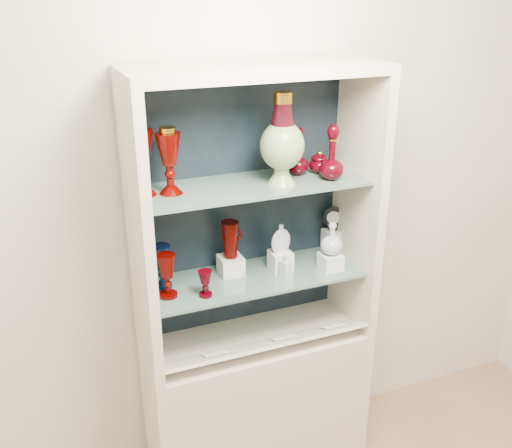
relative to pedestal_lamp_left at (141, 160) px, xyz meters
name	(u,v)px	position (x,y,z in m)	size (l,w,h in m)	color
wall_back	(237,185)	(0.44, 0.17, -0.21)	(3.50, 0.02, 2.80)	beige
cabinet_base	(256,404)	(0.44, -0.05, -1.23)	(1.00, 0.40, 0.75)	beige
cabinet_back_panel	(240,203)	(0.44, 0.14, -0.28)	(0.98, 0.02, 1.15)	black
cabinet_side_left	(139,236)	(-0.04, -0.05, -0.28)	(0.04, 0.40, 1.15)	beige
cabinet_side_right	(357,203)	(0.92, -0.05, -0.28)	(0.04, 0.40, 1.15)	beige
cabinet_top_cap	(256,70)	(0.44, -0.05, 0.31)	(1.00, 0.40, 0.04)	beige
shelf_lower	(254,277)	(0.44, -0.03, -0.56)	(0.92, 0.34, 0.01)	slate
shelf_upper	(254,185)	(0.44, -0.03, -0.14)	(0.92, 0.34, 0.01)	slate
label_ledge	(266,344)	(0.44, -0.16, -0.83)	(0.92, 0.18, 0.01)	beige
label_card_0	(215,353)	(0.21, -0.16, -0.81)	(0.10, 0.07, 0.00)	white
label_card_1	(333,326)	(0.77, -0.16, -0.81)	(0.10, 0.07, 0.00)	white
label_card_2	(283,337)	(0.52, -0.16, -0.81)	(0.10, 0.07, 0.00)	white
pedestal_lamp_left	(141,160)	(0.00, 0.00, 0.00)	(0.10, 0.10, 0.27)	#490300
pedestal_lamp_right	(169,161)	(0.10, -0.02, -0.01)	(0.10, 0.10, 0.26)	#490300
enamel_urn	(282,139)	(0.54, -0.07, 0.05)	(0.18, 0.18, 0.37)	#124F2B
ruby_decanter_a	(332,149)	(0.75, -0.10, -0.01)	(0.10, 0.10, 0.26)	#430009
ruby_decanter_b	(298,150)	(0.65, 0.01, -0.03)	(0.09, 0.09, 0.21)	#430009
lidded_bowl	(319,162)	(0.75, 0.00, -0.09)	(0.09, 0.09, 0.10)	#430009
cobalt_goblet	(162,267)	(0.05, 0.02, -0.46)	(0.08, 0.08, 0.19)	#06163A
ruby_goblet_tall	(167,276)	(0.05, -0.07, -0.46)	(0.08, 0.08, 0.19)	#490300
ruby_goblet_small	(205,284)	(0.19, -0.12, -0.50)	(0.06, 0.06, 0.11)	#430009
riser_ruby_pitcher	(231,265)	(0.35, 0.03, -0.52)	(0.10, 0.10, 0.08)	silver
ruby_pitcher	(230,240)	(0.35, 0.03, -0.40)	(0.12, 0.08, 0.16)	#490300
clear_square_bottle	(285,266)	(0.56, -0.10, -0.50)	(0.04, 0.04, 0.12)	#A6B4C1
riser_flat_flask	(280,261)	(0.57, -0.03, -0.51)	(0.09, 0.09, 0.09)	silver
flat_flask	(281,238)	(0.57, -0.03, -0.40)	(0.09, 0.04, 0.13)	#B5BEC9
riser_clear_round_decanter	(331,261)	(0.78, -0.09, -0.52)	(0.09, 0.09, 0.07)	silver
clear_round_decanter	(332,239)	(0.78, -0.09, -0.41)	(0.10, 0.10, 0.15)	#A6B4C1
riser_cameo_medallion	(332,240)	(0.88, 0.08, -0.51)	(0.08, 0.08, 0.10)	silver
cameo_medallion	(333,218)	(0.88, 0.08, -0.40)	(0.10, 0.04, 0.12)	black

